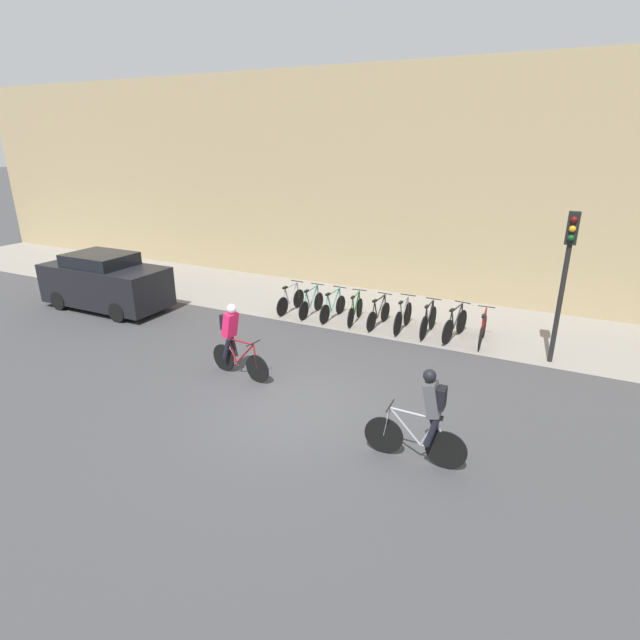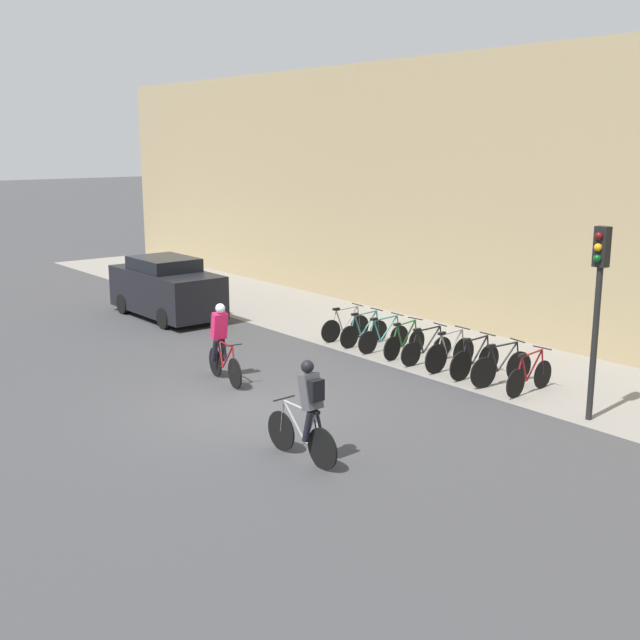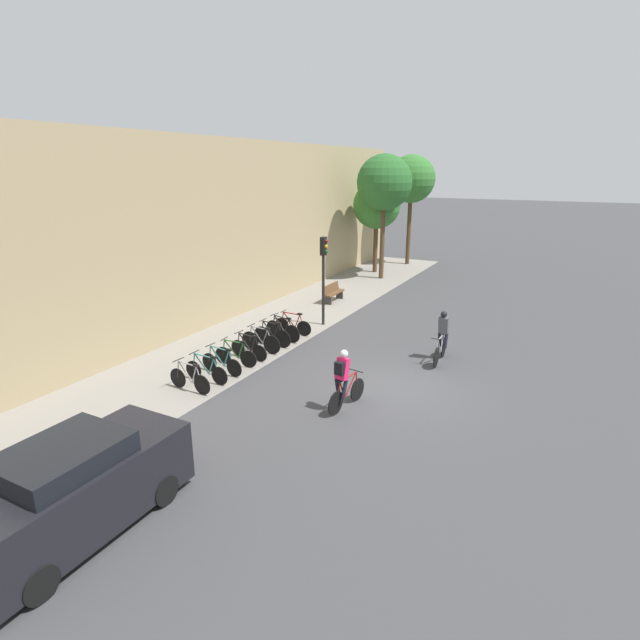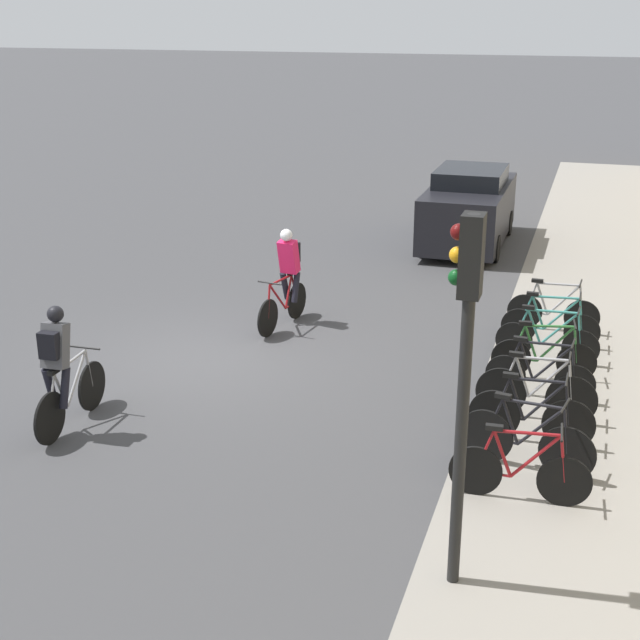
# 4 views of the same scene
# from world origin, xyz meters

# --- Properties ---
(ground) EXTENTS (200.00, 200.00, 0.00)m
(ground) POSITION_xyz_m (0.00, 0.00, 0.00)
(ground) COLOR #3D3D3F
(kerb_strip) EXTENTS (44.00, 4.50, 0.01)m
(kerb_strip) POSITION_xyz_m (0.00, 6.75, 0.00)
(kerb_strip) COLOR gray
(kerb_strip) RESTS_ON ground
(building_facade) EXTENTS (44.00, 0.60, 7.72)m
(building_facade) POSITION_xyz_m (0.00, 9.30, 3.86)
(building_facade) COLOR tan
(building_facade) RESTS_ON ground
(cyclist_pink) EXTENTS (1.75, 0.53, 1.78)m
(cyclist_pink) POSITION_xyz_m (-2.00, 0.75, 0.95)
(cyclist_pink) COLOR black
(cyclist_pink) RESTS_ON ground
(cyclist_grey) EXTENTS (1.82, 0.46, 1.80)m
(cyclist_grey) POSITION_xyz_m (3.01, -0.68, 0.95)
(cyclist_grey) COLOR black
(cyclist_grey) RESTS_ON ground
(parked_bike_0) EXTENTS (0.46, 1.62, 0.95)m
(parked_bike_0) POSITION_xyz_m (-3.07, 5.38, 0.38)
(parked_bike_0) COLOR black
(parked_bike_0) RESTS_ON ground
(parked_bike_1) EXTENTS (0.46, 1.65, 0.94)m
(parked_bike_1) POSITION_xyz_m (-2.31, 5.38, 0.38)
(parked_bike_1) COLOR black
(parked_bike_1) RESTS_ON ground
(parked_bike_2) EXTENTS (0.46, 1.67, 0.94)m
(parked_bike_2) POSITION_xyz_m (-1.55, 5.38, 0.38)
(parked_bike_2) COLOR black
(parked_bike_2) RESTS_ON ground
(parked_bike_3) EXTENTS (0.46, 1.60, 0.94)m
(parked_bike_3) POSITION_xyz_m (-0.79, 5.38, 0.38)
(parked_bike_3) COLOR black
(parked_bike_3) RESTS_ON ground
(parked_bike_4) EXTENTS (0.46, 1.61, 0.93)m
(parked_bike_4) POSITION_xyz_m (-0.03, 5.38, 0.38)
(parked_bike_4) COLOR black
(parked_bike_4) RESTS_ON ground
(parked_bike_5) EXTENTS (0.46, 1.67, 0.99)m
(parked_bike_5) POSITION_xyz_m (0.73, 5.38, 0.41)
(parked_bike_5) COLOR black
(parked_bike_5) RESTS_ON ground
(parked_bike_6) EXTENTS (0.46, 1.65, 0.98)m
(parked_bike_6) POSITION_xyz_m (1.48, 5.38, 0.41)
(parked_bike_6) COLOR black
(parked_bike_6) RESTS_ON ground
(parked_bike_7) EXTENTS (0.47, 1.71, 0.99)m
(parked_bike_7) POSITION_xyz_m (2.24, 5.38, 0.41)
(parked_bike_7) COLOR black
(parked_bike_7) RESTS_ON ground
(parked_bike_8) EXTENTS (0.46, 1.65, 0.95)m
(parked_bike_8) POSITION_xyz_m (3.00, 5.38, 0.39)
(parked_bike_8) COLOR black
(parked_bike_8) RESTS_ON ground
(traffic_light_pole) EXTENTS (0.26, 0.30, 3.77)m
(traffic_light_pole) POSITION_xyz_m (4.77, 4.90, 2.61)
(traffic_light_pole) COLOR black
(traffic_light_pole) RESTS_ON ground
(bench) EXTENTS (1.64, 0.44, 0.89)m
(bench) POSITION_xyz_m (8.45, 6.27, 0.47)
(bench) COLOR brown
(bench) RESTS_ON ground
(parked_car) EXTENTS (4.30, 1.84, 1.85)m
(parked_car) POSITION_xyz_m (-8.72, 3.01, 0.90)
(parked_car) COLOR black
(parked_car) RESTS_ON ground
(street_tree_0) EXTENTS (3.22, 3.22, 7.29)m
(street_tree_0) POSITION_xyz_m (14.79, 6.14, 5.65)
(street_tree_0) COLOR #4C3823
(street_tree_0) RESTS_ON ground
(street_tree_1) EXTENTS (2.97, 2.97, 5.75)m
(street_tree_1) POSITION_xyz_m (16.41, 7.20, 4.24)
(street_tree_1) COLOR #4C3823
(street_tree_1) RESTS_ON ground
(street_tree_2) EXTENTS (3.18, 3.18, 7.36)m
(street_tree_2) POSITION_xyz_m (20.14, 6.24, 5.73)
(street_tree_2) COLOR #4C3823
(street_tree_2) RESTS_ON ground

